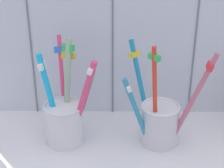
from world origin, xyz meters
TOP-DOWN VIEW (x-y plane):
  - counter_slab at (0.00, 0.00)cm, footprint 64.00×22.00cm
  - tile_wall_back at (-0.00, 12.00)cm, footprint 64.00×2.20cm
  - toothbrush_cup_left at (-8.44, 0.16)cm, footprint 10.63×11.60cm
  - toothbrush_cup_right at (8.52, -0.18)cm, footprint 15.59×8.88cm

SIDE VIEW (x-z plane):
  - counter_slab at x=0.00cm, z-range 0.00..2.00cm
  - toothbrush_cup_right at x=8.52cm, z-range -3.02..16.31cm
  - toothbrush_cup_left at x=-8.44cm, z-range -2.37..16.52cm
  - tile_wall_back at x=0.00cm, z-range 0.00..45.00cm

